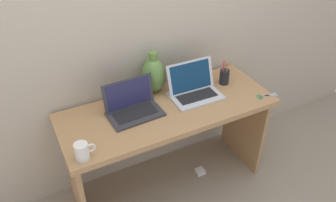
# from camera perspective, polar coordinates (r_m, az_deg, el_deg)

# --- Properties ---
(ground_plane) EXTENTS (6.00, 6.00, 0.00)m
(ground_plane) POSITION_cam_1_polar(r_m,az_deg,el_deg) (2.76, 0.00, -13.47)
(ground_plane) COLOR gray
(back_wall) EXTENTS (4.40, 0.04, 2.40)m
(back_wall) POSITION_cam_1_polar(r_m,az_deg,el_deg) (2.29, -3.74, 12.64)
(back_wall) COLOR #BCAD99
(back_wall) RESTS_ON ground
(desk) EXTENTS (1.44, 0.56, 0.74)m
(desk) POSITION_cam_1_polar(r_m,az_deg,el_deg) (2.36, 0.00, -4.19)
(desk) COLOR #AD7F51
(desk) RESTS_ON ground
(laptop_left) EXTENTS (0.35, 0.23, 0.21)m
(laptop_left) POSITION_cam_1_polar(r_m,az_deg,el_deg) (2.20, -6.00, -0.58)
(laptop_left) COLOR #333338
(laptop_left) RESTS_ON desk
(laptop_right) EXTENTS (0.35, 0.25, 0.22)m
(laptop_right) POSITION_cam_1_polar(r_m,az_deg,el_deg) (2.36, 4.25, 2.33)
(laptop_right) COLOR silver
(laptop_right) RESTS_ON desk
(green_vase) EXTENTS (0.17, 0.17, 0.30)m
(green_vase) POSITION_cam_1_polar(r_m,az_deg,el_deg) (2.35, -2.45, 4.41)
(green_vase) COLOR #5B843D
(green_vase) RESTS_ON desk
(coffee_mug) EXTENTS (0.12, 0.08, 0.10)m
(coffee_mug) POSITION_cam_1_polar(r_m,az_deg,el_deg) (1.92, -14.12, -8.14)
(coffee_mug) COLOR white
(coffee_mug) RESTS_ON desk
(pen_cup) EXTENTS (0.07, 0.07, 0.18)m
(pen_cup) POSITION_cam_1_polar(r_m,az_deg,el_deg) (2.51, 9.39, 4.05)
(pen_cup) COLOR black
(pen_cup) RESTS_ON desk
(scissors) EXTENTS (0.15, 0.07, 0.01)m
(scissors) POSITION_cam_1_polar(r_m,az_deg,el_deg) (2.45, 15.65, 0.79)
(scissors) COLOR #B7B7BC
(scissors) RESTS_ON desk
(power_brick) EXTENTS (0.07, 0.07, 0.03)m
(power_brick) POSITION_cam_1_polar(r_m,az_deg,el_deg) (2.84, 5.40, -11.59)
(power_brick) COLOR white
(power_brick) RESTS_ON ground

